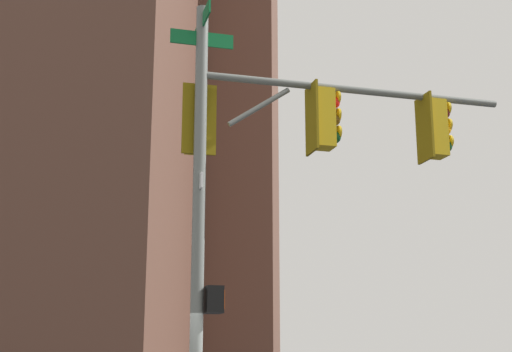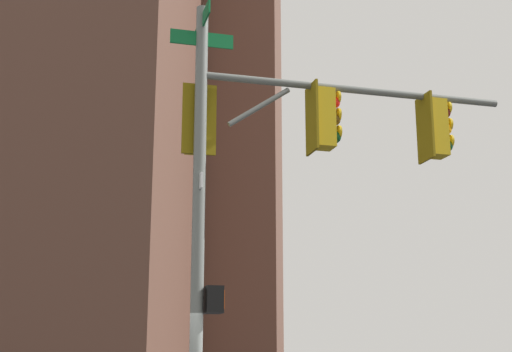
{
  "view_description": "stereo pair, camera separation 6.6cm",
  "coord_description": "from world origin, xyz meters",
  "views": [
    {
      "loc": [
        1.21,
        -10.38,
        1.9
      ],
      "look_at": [
        0.52,
        0.59,
        4.63
      ],
      "focal_mm": 50.78,
      "sensor_mm": 36.0,
      "label": 1
    },
    {
      "loc": [
        1.28,
        -10.38,
        1.9
      ],
      "look_at": [
        0.52,
        0.59,
        4.63
      ],
      "focal_mm": 50.78,
      "sensor_mm": 36.0,
      "label": 2
    }
  ],
  "objects": [
    {
      "name": "signal_pole_assembly",
      "position": [
        0.94,
        0.79,
        5.0
      ],
      "size": [
        5.52,
        2.34,
        7.39
      ],
      "rotation": [
        0.0,
        0.0,
        0.33
      ],
      "color": "slate",
      "rests_on": "ground_plane"
    },
    {
      "name": "building_brick_midblock",
      "position": [
        -10.13,
        44.48,
        21.0
      ],
      "size": [
        18.9,
        14.41,
        42.01
      ],
      "primitive_type": "cube",
      "color": "brown",
      "rests_on": "ground_plane"
    }
  ]
}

